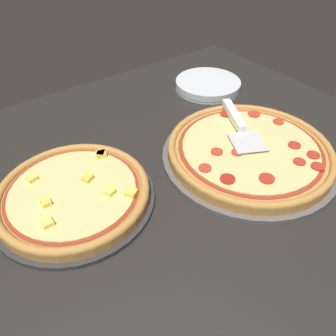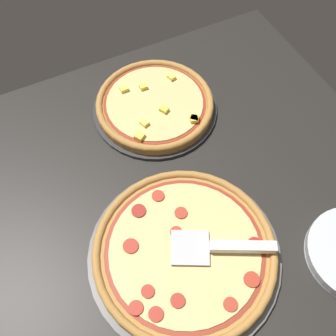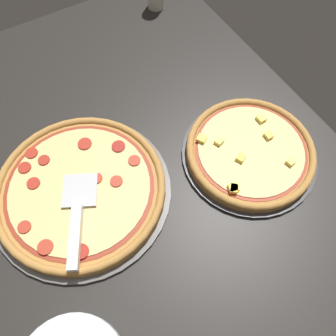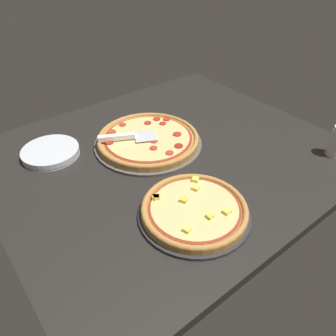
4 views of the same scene
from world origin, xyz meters
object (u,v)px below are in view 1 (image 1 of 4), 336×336
pizza_back (73,193)px  serving_spatula (236,120)px  plate_stack (208,85)px  pizza_front (250,150)px

pizza_back → serving_spatula: bearing=-93.6°
serving_spatula → plate_stack: bearing=-26.8°
pizza_back → plate_stack: bearing=-69.4°
pizza_front → serving_spatula: (9.15, -4.29, 2.22)cm
pizza_front → plate_stack: (33.73, -16.69, -1.20)cm
pizza_front → pizza_back: size_ratio=1.25×
pizza_back → plate_stack: pizza_back is taller
plate_stack → pizza_front: bearing=153.7°
pizza_front → pizza_back: pizza_back is taller
pizza_front → serving_spatula: 10.35cm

